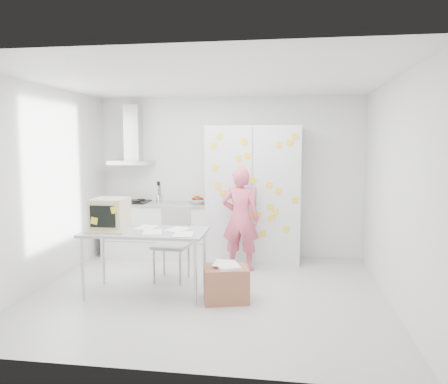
# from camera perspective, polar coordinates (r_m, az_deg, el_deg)

# --- Properties ---
(floor) EXTENTS (4.50, 4.00, 0.02)m
(floor) POSITION_cam_1_polar(r_m,az_deg,el_deg) (5.81, -2.08, -13.06)
(floor) COLOR silver
(floor) RESTS_ON ground
(walls) EXTENTS (4.52, 4.01, 2.70)m
(walls) POSITION_cam_1_polar(r_m,az_deg,el_deg) (6.22, -0.93, 1.07)
(walls) COLOR white
(walls) RESTS_ON ground
(ceiling) EXTENTS (4.50, 4.00, 0.02)m
(ceiling) POSITION_cam_1_polar(r_m,az_deg,el_deg) (5.54, -2.20, 14.42)
(ceiling) COLOR white
(ceiling) RESTS_ON walls
(counter_run) EXTENTS (1.84, 0.63, 1.28)m
(counter_run) POSITION_cam_1_polar(r_m,az_deg,el_deg) (7.56, -8.71, -4.77)
(counter_run) COLOR white
(counter_run) RESTS_ON ground
(range_hood) EXTENTS (0.70, 0.48, 1.01)m
(range_hood) POSITION_cam_1_polar(r_m,az_deg,el_deg) (7.70, -11.84, 6.49)
(range_hood) COLOR silver
(range_hood) RESTS_ON walls
(tall_cabinet) EXTENTS (1.50, 0.68, 2.20)m
(tall_cabinet) POSITION_cam_1_polar(r_m,az_deg,el_deg) (7.13, 3.89, -0.27)
(tall_cabinet) COLOR silver
(tall_cabinet) RESTS_ON ground
(person) EXTENTS (0.61, 0.43, 1.57)m
(person) POSITION_cam_1_polar(r_m,az_deg,el_deg) (6.63, 2.18, -3.52)
(person) COLOR #E75A75
(person) RESTS_ON ground
(desk) EXTENTS (1.55, 0.80, 1.22)m
(desk) POSITION_cam_1_polar(r_m,az_deg,el_deg) (5.74, -13.11, -3.82)
(desk) COLOR #ACB0B7
(desk) RESTS_ON ground
(chair) EXTENTS (0.50, 0.50, 1.03)m
(chair) POSITION_cam_1_polar(r_m,az_deg,el_deg) (6.26, -6.62, -6.04)
(chair) COLOR #A4A4A2
(chair) RESTS_ON ground
(cardboard_box) EXTENTS (0.62, 0.54, 0.47)m
(cardboard_box) POSITION_cam_1_polar(r_m,az_deg,el_deg) (5.46, 0.28, -11.83)
(cardboard_box) COLOR #A16446
(cardboard_box) RESTS_ON ground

